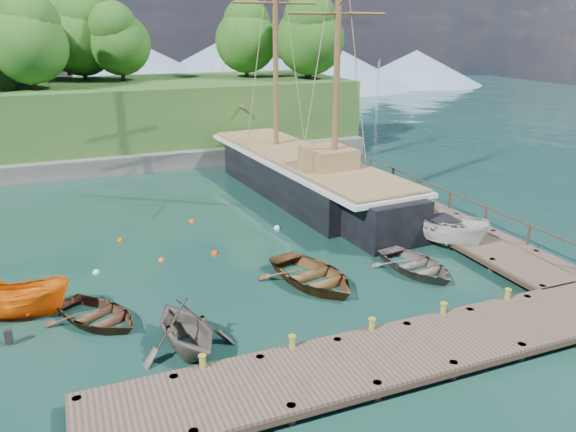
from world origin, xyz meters
The scene contains 22 objects.
ground centered at (0.00, 0.00, 0.00)m, with size 160.00×160.00×0.00m, color #14372F.
dock_near centered at (2.00, -6.50, 0.43)m, with size 20.00×3.20×1.10m.
dock_east centered at (11.50, 7.00, 0.43)m, with size 3.20×24.00×1.10m.
bollard_0 centered at (-4.00, -5.10, 0.00)m, with size 0.26×0.26×0.45m, color olive.
bollard_1 centered at (-1.00, -5.10, 0.00)m, with size 0.26×0.26×0.45m, color olive.
bollard_2 centered at (2.00, -5.10, 0.00)m, with size 0.26×0.26×0.45m, color olive.
bollard_3 centered at (5.00, -5.10, 0.00)m, with size 0.26×0.26×0.45m, color olive.
bollard_4 centered at (8.00, -5.10, 0.00)m, with size 0.26×0.26×0.45m, color olive.
rowboat_0 centered at (-6.75, 0.18, 0.00)m, with size 2.82×3.95×0.82m, color #4F3020.
rowboat_1 centered at (-4.05, -2.98, 0.00)m, with size 3.30×3.82×2.01m, color #605750.
rowboat_2 centered at (2.13, 0.13, 0.00)m, with size 3.51×4.92×1.02m, color brown.
rowboat_3 centered at (7.00, -0.53, 0.00)m, with size 3.00×4.21×0.87m, color #635951.
motorboat_orange centered at (-9.65, 1.69, 0.00)m, with size 1.62×4.32×1.67m, color orange.
cabin_boat_white centered at (10.00, 1.73, 0.00)m, with size 1.95×5.18×2.00m, color silver.
schooner centered at (7.04, 12.43, 1.13)m, with size 6.51×27.75×20.36m.
mooring_buoy_0 centered at (-6.48, 4.80, 0.00)m, with size 0.32×0.32×0.32m, color silver.
mooring_buoy_1 centered at (-3.51, 5.07, 0.00)m, with size 0.29×0.29×0.29m, color orange.
mooring_buoy_2 centered at (-0.95, 4.91, 0.00)m, with size 0.35×0.35×0.35m, color #CF4302.
mooring_buoy_3 centered at (3.17, 7.07, 0.00)m, with size 0.36×0.36×0.36m, color white.
mooring_buoy_4 centered at (-5.01, 8.48, 0.00)m, with size 0.31×0.31×0.31m, color #F94B00.
mooring_buoy_5 centered at (-0.92, 9.90, 0.00)m, with size 0.37×0.37×0.37m, color red.
distant_ridge centered at (4.30, 70.00, 4.35)m, with size 117.00×40.00×10.00m.
Camera 1 is at (-7.19, -19.87, 10.70)m, focal length 35.00 mm.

